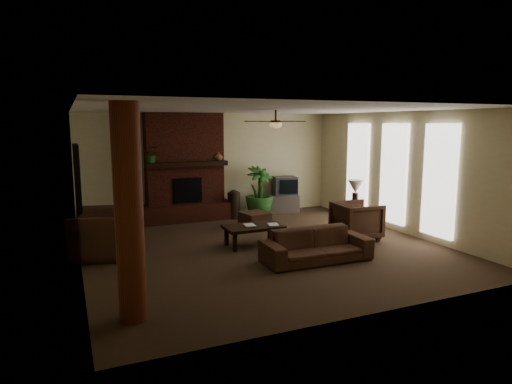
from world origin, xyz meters
name	(u,v)px	position (x,y,z in m)	size (l,w,h in m)	color
room_shell	(264,180)	(0.00, 0.00, 1.40)	(7.00, 7.00, 7.00)	#4A3625
fireplace	(185,176)	(-0.80, 3.22, 1.16)	(2.40, 0.70, 2.80)	#572317
windows	(393,174)	(3.45, 0.20, 1.35)	(0.08, 3.65, 2.35)	white
log_column	(129,214)	(-2.95, -2.40, 1.40)	(0.36, 0.36, 2.80)	brown
doorway	(78,195)	(-3.44, 1.80, 1.05)	(0.10, 1.00, 2.10)	black
ceiling_fan	(276,123)	(0.40, 0.30, 2.53)	(1.35, 1.35, 0.37)	black
sofa	(316,240)	(0.53, -1.20, 0.40)	(2.03, 0.59, 0.79)	#4A2F20
armchair_left	(103,226)	(-3.05, 0.77, 0.58)	(1.33, 0.86, 1.16)	#4A2F20
armchair_right	(357,219)	(2.16, -0.19, 0.46)	(0.89, 0.83, 0.91)	#4A2F20
coffee_table	(253,228)	(-0.15, 0.22, 0.37)	(1.20, 0.70, 0.43)	black
ottoman	(255,220)	(0.48, 1.60, 0.20)	(0.60, 0.60, 0.40)	#4A2F20
tv_stand	(284,203)	(2.06, 3.15, 0.25)	(0.85, 0.50, 0.50)	silver
tv	(285,186)	(2.08, 3.14, 0.76)	(0.74, 0.64, 0.52)	#39393C
floor_vase	(234,202)	(0.44, 2.91, 0.43)	(0.34, 0.34, 0.77)	black
floor_plant	(259,203)	(1.15, 2.84, 0.39)	(0.77, 1.38, 0.77)	#2A5923
side_table_left	(126,230)	(-2.55, 1.53, 0.28)	(0.50, 0.50, 0.55)	black
lamp_left	(122,197)	(-2.59, 1.51, 1.00)	(0.41, 0.41, 0.65)	black
side_table_right	(353,218)	(2.62, 0.57, 0.28)	(0.50, 0.50, 0.55)	black
lamp_right	(355,189)	(2.63, 0.53, 1.00)	(0.37, 0.37, 0.65)	black
mantel_plant	(151,156)	(-1.69, 2.98, 1.72)	(0.38, 0.42, 0.33)	#2A5923
mantel_vase	(218,156)	(0.05, 3.01, 1.67)	(0.22, 0.23, 0.22)	#925C3A
book_a	(244,219)	(-0.34, 0.22, 0.57)	(0.22, 0.03, 0.29)	#999999
book_b	(268,218)	(0.15, 0.11, 0.58)	(0.21, 0.02, 0.29)	#999999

